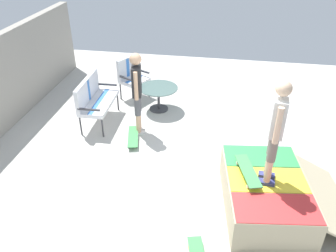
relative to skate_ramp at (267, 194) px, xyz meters
The scene contains 9 objects.
ground_plane 1.54m from the skate_ramp, 67.72° to the left, with size 12.00×12.00×0.10m, color beige.
skate_ramp is the anchor object (origin of this frame).
patio_bench 4.14m from the skate_ramp, 59.59° to the left, with size 1.26×0.58×1.02m.
patio_chair_near_house 4.62m from the skate_ramp, 42.11° to the left, with size 0.80×0.77×1.02m.
patio_table 3.69m from the skate_ramp, 38.38° to the left, with size 0.90×0.90×0.57m.
person_watching 3.19m from the skate_ramp, 53.84° to the left, with size 0.47×0.29×1.75m.
person_skater 1.22m from the skate_ramp, 112.61° to the left, with size 0.48×0.27×1.62m.
skateboard_by_bench 2.96m from the skate_ramp, 59.65° to the left, with size 0.82×0.38×0.10m.
skateboard_on_ramp 0.50m from the skate_ramp, 83.31° to the left, with size 0.82×0.41×0.10m.
Camera 1 is at (-4.77, -0.57, 3.97)m, focal length 36.82 mm.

